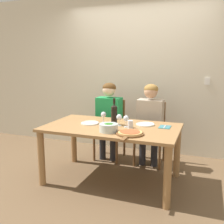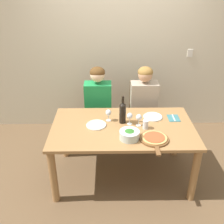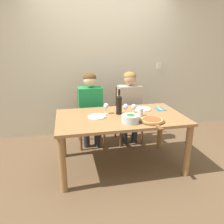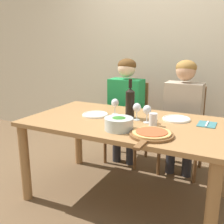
{
  "view_description": "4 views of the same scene",
  "coord_description": "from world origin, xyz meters",
  "px_view_note": "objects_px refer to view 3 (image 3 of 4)",
  "views": [
    {
      "loc": [
        1.14,
        -3.04,
        1.56
      ],
      "look_at": [
        -0.05,
        0.15,
        0.89
      ],
      "focal_mm": 42.0,
      "sensor_mm": 36.0,
      "label": 1
    },
    {
      "loc": [
        -0.17,
        -2.66,
        2.36
      ],
      "look_at": [
        -0.13,
        0.06,
        0.9
      ],
      "focal_mm": 42.0,
      "sensor_mm": 36.0,
      "label": 2
    },
    {
      "loc": [
        -0.69,
        -2.67,
        1.69
      ],
      "look_at": [
        -0.1,
        0.07,
        0.79
      ],
      "focal_mm": 35.0,
      "sensor_mm": 36.0,
      "label": 3
    },
    {
      "loc": [
        0.88,
        -1.99,
        1.37
      ],
      "look_at": [
        -0.14,
        0.03,
        0.79
      ],
      "focal_mm": 42.0,
      "sensor_mm": 36.0,
      "label": 4
    }
  ],
  "objects_px": {
    "person_woman": "(91,103)",
    "fork_on_napkin": "(160,109)",
    "pizza_on_board": "(152,120)",
    "wine_glass_right": "(134,107)",
    "wine_bottle": "(119,104)",
    "broccoli_bowl": "(130,119)",
    "wine_glass_left": "(106,106)",
    "chair_left": "(90,115)",
    "wine_glass_centre": "(126,107)",
    "dinner_plate_left": "(97,116)",
    "water_tumbler": "(141,112)",
    "person_man": "(130,101)",
    "dinner_plate_right": "(143,109)",
    "chair_right": "(127,112)"
  },
  "relations": [
    {
      "from": "person_woman",
      "to": "fork_on_napkin",
      "type": "bearing_deg",
      "value": -28.91
    },
    {
      "from": "pizza_on_board",
      "to": "fork_on_napkin",
      "type": "xyz_separation_m",
      "value": [
        0.32,
        0.47,
        -0.01
      ]
    },
    {
      "from": "wine_glass_right",
      "to": "fork_on_napkin",
      "type": "bearing_deg",
      "value": 20.11
    },
    {
      "from": "wine_bottle",
      "to": "pizza_on_board",
      "type": "xyz_separation_m",
      "value": [
        0.33,
        -0.38,
        -0.13
      ]
    },
    {
      "from": "broccoli_bowl",
      "to": "wine_glass_left",
      "type": "height_order",
      "value": "wine_glass_left"
    },
    {
      "from": "broccoli_bowl",
      "to": "wine_glass_left",
      "type": "relative_size",
      "value": 1.47
    },
    {
      "from": "chair_left",
      "to": "wine_glass_right",
      "type": "height_order",
      "value": "chair_left"
    },
    {
      "from": "pizza_on_board",
      "to": "wine_glass_right",
      "type": "bearing_deg",
      "value": 114.79
    },
    {
      "from": "person_woman",
      "to": "wine_glass_left",
      "type": "distance_m",
      "value": 0.6
    },
    {
      "from": "chair_left",
      "to": "wine_bottle",
      "type": "relative_size",
      "value": 2.71
    },
    {
      "from": "wine_glass_centre",
      "to": "dinner_plate_left",
      "type": "bearing_deg",
      "value": -175.79
    },
    {
      "from": "wine_bottle",
      "to": "water_tumbler",
      "type": "bearing_deg",
      "value": -28.86
    },
    {
      "from": "person_man",
      "to": "fork_on_napkin",
      "type": "bearing_deg",
      "value": -60.01
    },
    {
      "from": "person_woman",
      "to": "broccoli_bowl",
      "type": "bearing_deg",
      "value": -68.9
    },
    {
      "from": "wine_bottle",
      "to": "wine_glass_centre",
      "type": "bearing_deg",
      "value": -27.78
    },
    {
      "from": "water_tumbler",
      "to": "fork_on_napkin",
      "type": "distance_m",
      "value": 0.45
    },
    {
      "from": "person_man",
      "to": "pizza_on_board",
      "type": "height_order",
      "value": "person_man"
    },
    {
      "from": "person_woman",
      "to": "dinner_plate_right",
      "type": "height_order",
      "value": "person_woman"
    },
    {
      "from": "wine_bottle",
      "to": "fork_on_napkin",
      "type": "xyz_separation_m",
      "value": [
        0.64,
        0.09,
        -0.14
      ]
    },
    {
      "from": "chair_right",
      "to": "pizza_on_board",
      "type": "height_order",
      "value": "chair_right"
    },
    {
      "from": "wine_bottle",
      "to": "dinner_plate_right",
      "type": "relative_size",
      "value": 1.45
    },
    {
      "from": "dinner_plate_right",
      "to": "water_tumbler",
      "type": "distance_m",
      "value": 0.29
    },
    {
      "from": "fork_on_napkin",
      "to": "dinner_plate_right",
      "type": "bearing_deg",
      "value": 173.46
    },
    {
      "from": "chair_right",
      "to": "chair_left",
      "type": "bearing_deg",
      "value": 180.0
    },
    {
      "from": "chair_right",
      "to": "person_woman",
      "type": "relative_size",
      "value": 0.76
    },
    {
      "from": "dinner_plate_left",
      "to": "dinner_plate_right",
      "type": "xyz_separation_m",
      "value": [
        0.7,
        0.19,
        0.0
      ]
    },
    {
      "from": "chair_left",
      "to": "water_tumbler",
      "type": "xyz_separation_m",
      "value": [
        0.58,
        -0.88,
        0.29
      ]
    },
    {
      "from": "person_woman",
      "to": "broccoli_bowl",
      "type": "xyz_separation_m",
      "value": [
        0.38,
        -0.97,
        0.05
      ]
    },
    {
      "from": "person_man",
      "to": "wine_bottle",
      "type": "height_order",
      "value": "person_man"
    },
    {
      "from": "broccoli_bowl",
      "to": "chair_left",
      "type": "bearing_deg",
      "value": 109.08
    },
    {
      "from": "chair_right",
      "to": "wine_glass_centre",
      "type": "height_order",
      "value": "chair_right"
    },
    {
      "from": "dinner_plate_left",
      "to": "pizza_on_board",
      "type": "bearing_deg",
      "value": -25.97
    },
    {
      "from": "wine_bottle",
      "to": "chair_left",
      "type": "bearing_deg",
      "value": 113.59
    },
    {
      "from": "chair_left",
      "to": "pizza_on_board",
      "type": "xyz_separation_m",
      "value": [
        0.65,
        -1.12,
        0.25
      ]
    },
    {
      "from": "water_tumbler",
      "to": "person_man",
      "type": "bearing_deg",
      "value": 84.25
    },
    {
      "from": "broccoli_bowl",
      "to": "wine_glass_centre",
      "type": "distance_m",
      "value": 0.32
    },
    {
      "from": "wine_glass_left",
      "to": "water_tumbler",
      "type": "height_order",
      "value": "wine_glass_left"
    },
    {
      "from": "person_man",
      "to": "wine_glass_left",
      "type": "relative_size",
      "value": 8.14
    },
    {
      "from": "person_man",
      "to": "wine_glass_centre",
      "type": "bearing_deg",
      "value": -111.15
    },
    {
      "from": "broccoli_bowl",
      "to": "pizza_on_board",
      "type": "distance_m",
      "value": 0.27
    },
    {
      "from": "person_man",
      "to": "chair_right",
      "type": "bearing_deg",
      "value": 90.0
    },
    {
      "from": "chair_left",
      "to": "dinner_plate_left",
      "type": "bearing_deg",
      "value": -89.89
    },
    {
      "from": "chair_right",
      "to": "fork_on_napkin",
      "type": "distance_m",
      "value": 0.75
    },
    {
      "from": "wine_glass_left",
      "to": "dinner_plate_right",
      "type": "bearing_deg",
      "value": 7.54
    },
    {
      "from": "dinner_plate_left",
      "to": "fork_on_napkin",
      "type": "bearing_deg",
      "value": 9.48
    },
    {
      "from": "chair_right",
      "to": "dinner_plate_left",
      "type": "distance_m",
      "value": 1.07
    },
    {
      "from": "water_tumbler",
      "to": "fork_on_napkin",
      "type": "height_order",
      "value": "water_tumbler"
    },
    {
      "from": "dinner_plate_right",
      "to": "wine_glass_right",
      "type": "bearing_deg",
      "value": -135.62
    },
    {
      "from": "fork_on_napkin",
      "to": "water_tumbler",
      "type": "bearing_deg",
      "value": -148.83
    },
    {
      "from": "chair_left",
      "to": "dinner_plate_left",
      "type": "relative_size",
      "value": 3.92
    }
  ]
}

